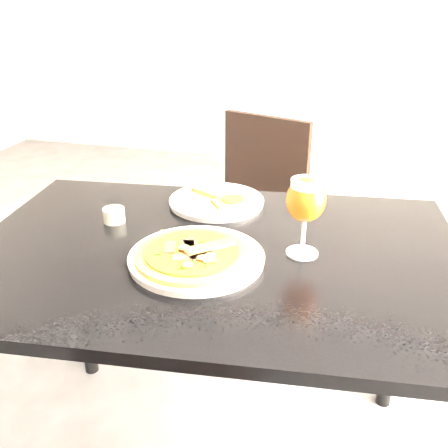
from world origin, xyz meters
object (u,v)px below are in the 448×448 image
(pizza, at_px, (193,254))
(beer_glass, at_px, (306,200))
(dining_table, at_px, (214,281))
(chair_far, at_px, (250,216))

(pizza, xyz_separation_m, beer_glass, (0.24, 0.11, 0.11))
(pizza, distance_m, beer_glass, 0.29)
(pizza, bearing_deg, beer_glass, 24.72)
(dining_table, bearing_deg, pizza, -116.02)
(chair_far, height_order, beer_glass, beer_glass)
(dining_table, xyz_separation_m, pizza, (-0.03, -0.08, 0.12))
(dining_table, height_order, chair_far, chair_far)
(beer_glass, bearing_deg, chair_far, 110.28)
(dining_table, distance_m, pizza, 0.14)
(dining_table, relative_size, pizza, 4.84)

